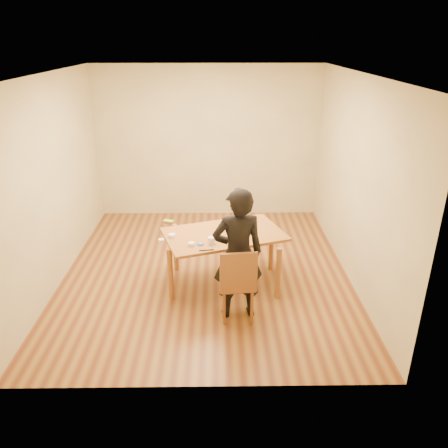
{
  "coord_description": "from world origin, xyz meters",
  "views": [
    {
      "loc": [
        0.18,
        -5.5,
        3.13
      ],
      "look_at": [
        0.25,
        -0.37,
        0.9
      ],
      "focal_mm": 35.0,
      "sensor_mm": 36.0,
      "label": 1
    }
  ],
  "objects_px": {
    "dining_chair": "(238,284)",
    "cake_plate": "(237,230)",
    "cake": "(237,227)",
    "dining_table": "(224,234)",
    "person": "(238,255)"
  },
  "relations": [
    {
      "from": "cake",
      "to": "cake_plate",
      "type": "bearing_deg",
      "value": 0.0
    },
    {
      "from": "cake",
      "to": "person",
      "type": "xyz_separation_m",
      "value": [
        -0.02,
        -0.79,
        0.01
      ]
    },
    {
      "from": "dining_table",
      "to": "cake",
      "type": "xyz_separation_m",
      "value": [
        0.17,
        0.06,
        0.07
      ]
    },
    {
      "from": "dining_chair",
      "to": "cake_plate",
      "type": "xyz_separation_m",
      "value": [
        0.02,
        0.84,
        0.31
      ]
    },
    {
      "from": "cake",
      "to": "dining_table",
      "type": "bearing_deg",
      "value": -160.59
    },
    {
      "from": "dining_chair",
      "to": "cake_plate",
      "type": "relative_size",
      "value": 1.25
    },
    {
      "from": "dining_chair",
      "to": "cake",
      "type": "relative_size",
      "value": 1.86
    },
    {
      "from": "cake_plate",
      "to": "cake",
      "type": "height_order",
      "value": "cake"
    },
    {
      "from": "cake_plate",
      "to": "person",
      "type": "bearing_deg",
      "value": -91.5
    },
    {
      "from": "dining_chair",
      "to": "cake",
      "type": "xyz_separation_m",
      "value": [
        0.02,
        0.84,
        0.35
      ]
    },
    {
      "from": "dining_chair",
      "to": "cake",
      "type": "height_order",
      "value": "cake"
    },
    {
      "from": "person",
      "to": "cake_plate",
      "type": "bearing_deg",
      "value": -99.74
    },
    {
      "from": "dining_table",
      "to": "person",
      "type": "distance_m",
      "value": 0.75
    },
    {
      "from": "cake_plate",
      "to": "cake",
      "type": "xyz_separation_m",
      "value": [
        -0.0,
        0.0,
        0.04
      ]
    },
    {
      "from": "cake_plate",
      "to": "person",
      "type": "xyz_separation_m",
      "value": [
        -0.02,
        -0.79,
        0.05
      ]
    }
  ]
}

